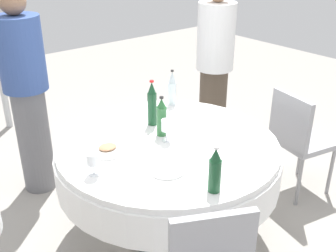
% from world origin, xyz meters
% --- Properties ---
extents(ground_plane, '(10.00, 10.00, 0.00)m').
position_xyz_m(ground_plane, '(0.00, 0.00, 0.00)').
color(ground_plane, gray).
extents(dining_table, '(1.46, 1.46, 0.74)m').
position_xyz_m(dining_table, '(0.00, 0.00, 0.59)').
color(dining_table, white).
rests_on(dining_table, ground_plane).
extents(bottle_green_left, '(0.07, 0.07, 0.27)m').
position_xyz_m(bottle_green_left, '(0.03, 0.10, 0.87)').
color(bottle_green_left, '#2D6B38').
rests_on(bottle_green_left, dining_table).
extents(bottle_dark_green_east, '(0.07, 0.07, 0.26)m').
position_xyz_m(bottle_dark_green_east, '(-0.16, -0.57, 0.86)').
color(bottle_dark_green_east, '#194728').
rests_on(bottle_dark_green_east, dining_table).
extents(bottle_clear_west, '(0.06, 0.06, 0.28)m').
position_xyz_m(bottle_clear_west, '(0.42, 0.47, 0.87)').
color(bottle_clear_west, silver).
rests_on(bottle_clear_west, dining_table).
extents(bottle_dark_green_near, '(0.06, 0.06, 0.32)m').
position_xyz_m(bottle_dark_green_near, '(0.08, 0.27, 0.89)').
color(bottle_dark_green_near, '#194728').
rests_on(bottle_dark_green_near, dining_table).
extents(wine_glass_near, '(0.08, 0.08, 0.13)m').
position_xyz_m(wine_glass_near, '(-0.56, -0.04, 0.83)').
color(wine_glass_near, white).
rests_on(wine_glass_near, dining_table).
extents(wine_glass_south, '(0.07, 0.07, 0.15)m').
position_xyz_m(wine_glass_south, '(0.00, 0.01, 0.85)').
color(wine_glass_south, white).
rests_on(wine_glass_south, dining_table).
extents(plate_north, '(0.22, 0.22, 0.02)m').
position_xyz_m(plate_north, '(-0.22, -0.26, 0.75)').
color(plate_north, white).
rests_on(plate_north, dining_table).
extents(plate_front, '(0.25, 0.25, 0.04)m').
position_xyz_m(plate_front, '(-0.36, 0.14, 0.75)').
color(plate_front, white).
rests_on(plate_front, dining_table).
extents(fork_east, '(0.18, 0.06, 0.00)m').
position_xyz_m(fork_east, '(-0.12, 0.23, 0.74)').
color(fork_east, silver).
rests_on(fork_east, dining_table).
extents(person_left, '(0.34, 0.34, 1.62)m').
position_xyz_m(person_left, '(-0.46, 1.15, 0.85)').
color(person_left, slate).
rests_on(person_left, ground_plane).
extents(person_west, '(0.34, 0.34, 1.61)m').
position_xyz_m(person_west, '(1.16, 0.74, 0.84)').
color(person_west, '#4C3F33').
rests_on(person_west, ground_plane).
extents(chair_right, '(0.47, 0.47, 0.87)m').
position_xyz_m(chair_right, '(1.12, -0.24, 0.52)').
color(chair_right, '#99999E').
rests_on(chair_right, ground_plane).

